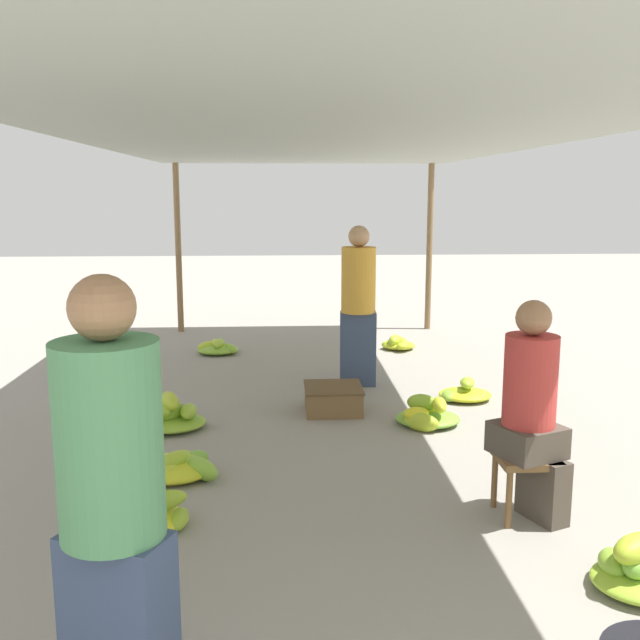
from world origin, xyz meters
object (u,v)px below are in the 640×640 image
(vendor_seated, at_px, (532,408))
(banana_pile_left_2, at_px, (153,508))
(banana_pile_left_1, at_px, (180,467))
(shopper_walking_mid, at_px, (358,304))
(crate_near, at_px, (333,399))
(stool, at_px, (526,466))
(vendor_foreground, at_px, (113,510))
(banana_pile_left_3, at_px, (218,348))
(banana_pile_right_0, at_px, (640,570))
(banana_pile_right_1, at_px, (426,415))
(banana_pile_right_2, at_px, (463,393))
(banana_pile_left_0, at_px, (167,418))
(banana_pile_right_3, at_px, (398,344))

(vendor_seated, distance_m, banana_pile_left_2, 2.22)
(banana_pile_left_1, xyz_separation_m, shopper_walking_mid, (1.43, 2.22, 0.74))
(crate_near, bearing_deg, stool, -65.27)
(vendor_foreground, relative_size, banana_pile_left_2, 4.03)
(banana_pile_left_3, bearing_deg, banana_pile_right_0, -64.91)
(banana_pile_right_1, bearing_deg, crate_near, 149.93)
(vendor_foreground, bearing_deg, stool, 39.21)
(banana_pile_right_1, height_order, banana_pile_right_2, banana_pile_right_1)
(banana_pile_left_0, height_order, banana_pile_left_2, banana_pile_left_2)
(vendor_seated, xyz_separation_m, crate_near, (-0.98, 2.09, -0.55))
(banana_pile_right_2, xyz_separation_m, banana_pile_right_3, (-0.25, 2.12, 0.01))
(banana_pile_left_1, xyz_separation_m, crate_near, (1.12, 1.38, 0.05))
(banana_pile_left_2, xyz_separation_m, banana_pile_right_1, (1.90, 1.68, -0.03))
(banana_pile_left_1, height_order, banana_pile_left_3, banana_pile_left_3)
(banana_pile_left_1, relative_size, banana_pile_right_1, 1.08)
(banana_pile_left_1, relative_size, banana_pile_left_3, 1.03)
(banana_pile_right_3, bearing_deg, banana_pile_right_0, -86.90)
(banana_pile_right_0, distance_m, crate_near, 3.14)
(vendor_foreground, bearing_deg, vendor_seated, 38.85)
(banana_pile_left_0, bearing_deg, banana_pile_right_3, 50.38)
(banana_pile_left_2, distance_m, banana_pile_left_3, 4.41)
(vendor_seated, xyz_separation_m, banana_pile_left_0, (-2.33, 1.68, -0.56))
(banana_pile_right_0, relative_size, banana_pile_right_2, 1.01)
(banana_pile_left_0, relative_size, banana_pile_left_1, 1.05)
(vendor_foreground, relative_size, banana_pile_left_1, 2.85)
(vendor_seated, bearing_deg, banana_pile_left_3, 116.19)
(vendor_seated, relative_size, banana_pile_left_3, 2.32)
(banana_pile_left_1, bearing_deg, banana_pile_left_2, -93.76)
(stool, relative_size, crate_near, 0.76)
(banana_pile_right_0, relative_size, banana_pile_right_3, 1.14)
(stool, bearing_deg, shopper_walking_mid, 102.64)
(stool, bearing_deg, banana_pile_right_2, 83.93)
(vendor_foreground, xyz_separation_m, banana_pile_left_2, (-0.17, 1.58, -0.73))
(banana_pile_left_0, height_order, banana_pile_left_1, banana_pile_left_0)
(banana_pile_right_3, bearing_deg, banana_pile_left_3, -177.78)
(vendor_foreground, height_order, banana_pile_right_1, vendor_foreground)
(banana_pile_right_1, xyz_separation_m, shopper_walking_mid, (-0.42, 1.26, 0.73))
(banana_pile_left_2, xyz_separation_m, banana_pile_right_0, (2.42, -0.78, -0.01))
(vendor_foreground, height_order, banana_pile_left_0, vendor_foreground)
(crate_near, bearing_deg, banana_pile_right_2, 12.71)
(banana_pile_right_3, bearing_deg, banana_pile_right_1, -94.77)
(banana_pile_right_0, bearing_deg, banana_pile_right_2, 90.63)
(vendor_foreground, distance_m, banana_pile_right_3, 6.43)
(banana_pile_left_2, distance_m, shopper_walking_mid, 3.37)
(banana_pile_left_0, xyz_separation_m, banana_pile_right_3, (2.32, 2.80, -0.03))
(banana_pile_left_1, relative_size, banana_pile_right_3, 1.29)
(vendor_seated, bearing_deg, banana_pile_right_2, 84.34)
(banana_pile_left_3, bearing_deg, banana_pile_right_1, -54.96)
(banana_pile_left_0, height_order, banana_pile_right_0, banana_pile_left_0)
(vendor_seated, height_order, banana_pile_right_2, vendor_seated)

